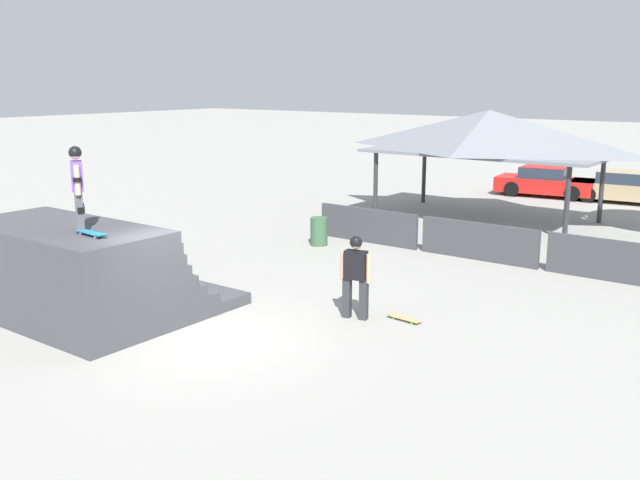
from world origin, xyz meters
TOP-DOWN VIEW (x-y plane):
  - ground_plane at (0.00, 0.00)m, footprint 160.00×160.00m
  - quarter_pipe_ramp at (-2.86, -0.54)m, footprint 4.65×4.25m
  - skater_on_deck at (-2.13, -0.93)m, footprint 0.67×0.52m
  - skateboard_on_deck at (-1.55, -1.08)m, footprint 0.86×0.27m
  - bystander_walking at (1.91, 2.79)m, footprint 0.70×0.33m
  - skateboard_on_ground at (2.80, 3.27)m, footprint 0.78×0.27m
  - barrier_fence at (1.84, 8.95)m, footprint 10.78×0.12m
  - pavilion_shelter at (-0.52, 14.59)m, footprint 8.21×4.27m
  - trash_bin at (-2.78, 7.72)m, footprint 0.52×0.52m
  - parked_car_red at (-0.61, 21.00)m, footprint 4.28×2.23m
  - parked_car_tan at (2.63, 21.38)m, footprint 4.70×2.18m

SIDE VIEW (x-z plane):
  - ground_plane at x=0.00m, z-range 0.00..0.00m
  - skateboard_on_ground at x=2.80m, z-range 0.01..0.10m
  - trash_bin at x=-2.78m, z-range 0.00..0.85m
  - barrier_fence at x=1.84m, z-range 0.00..1.05m
  - parked_car_red at x=-0.61m, z-range -0.03..1.24m
  - parked_car_tan at x=2.63m, z-range -0.03..1.24m
  - quarter_pipe_ramp at x=-2.86m, z-range -0.11..1.88m
  - bystander_walking at x=1.91m, z-range 0.15..1.93m
  - skateboard_on_deck at x=-1.55m, z-range 2.01..2.10m
  - skater_on_deck at x=-2.13m, z-range 2.12..3.79m
  - pavilion_shelter at x=-0.52m, z-range 1.16..5.04m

